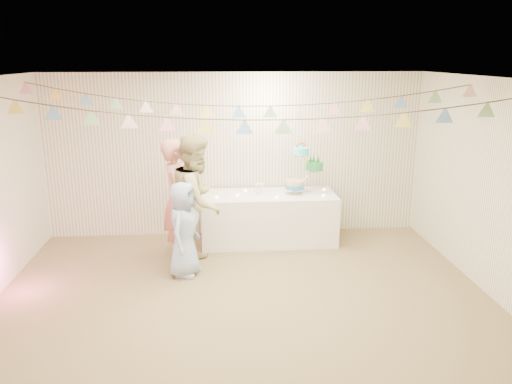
{
  "coord_description": "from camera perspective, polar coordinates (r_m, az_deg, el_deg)",
  "views": [
    {
      "loc": [
        -0.29,
        -5.35,
        2.84
      ],
      "look_at": [
        0.2,
        0.8,
        1.15
      ],
      "focal_mm": 35.0,
      "sensor_mm": 36.0,
      "label": 1
    }
  ],
  "objects": [
    {
      "name": "floor",
      "position": [
        6.06,
        -1.32,
        -12.61
      ],
      "size": [
        6.0,
        6.0,
        0.0
      ],
      "primitive_type": "plane",
      "color": "olive",
      "rests_on": "ground"
    },
    {
      "name": "ceiling",
      "position": [
        5.36,
        -1.49,
        12.75
      ],
      "size": [
        6.0,
        6.0,
        0.0
      ],
      "primitive_type": "plane",
      "color": "silver",
      "rests_on": "ground"
    },
    {
      "name": "back_wall",
      "position": [
        8.0,
        -2.4,
        4.22
      ],
      "size": [
        6.0,
        6.0,
        0.0
      ],
      "primitive_type": "plane",
      "color": "white",
      "rests_on": "ground"
    },
    {
      "name": "front_wall",
      "position": [
        3.25,
        1.13,
        -12.96
      ],
      "size": [
        6.0,
        6.0,
        0.0
      ],
      "primitive_type": "plane",
      "color": "white",
      "rests_on": "ground"
    },
    {
      "name": "right_wall",
      "position": [
        6.47,
        26.2,
        -0.07
      ],
      "size": [
        5.0,
        5.0,
        0.0
      ],
      "primitive_type": "plane",
      "color": "white",
      "rests_on": "ground"
    },
    {
      "name": "table",
      "position": [
        7.81,
        1.44,
        -2.98
      ],
      "size": [
        2.07,
        0.83,
        0.78
      ],
      "primitive_type": "cube",
      "color": "white",
      "rests_on": "floor"
    },
    {
      "name": "cake_stand",
      "position": [
        7.74,
        5.5,
        2.42
      ],
      "size": [
        0.66,
        0.39,
        0.74
      ],
      "primitive_type": null,
      "color": "silver",
      "rests_on": "table"
    },
    {
      "name": "cake_bottom",
      "position": [
        7.72,
        4.43,
        0.24
      ],
      "size": [
        0.31,
        0.31,
        0.15
      ],
      "primitive_type": null,
      "color": "teal",
      "rests_on": "cake_stand"
    },
    {
      "name": "cake_middle",
      "position": [
        7.86,
        6.68,
        2.47
      ],
      "size": [
        0.27,
        0.27,
        0.22
      ],
      "primitive_type": null,
      "color": "green",
      "rests_on": "cake_stand"
    },
    {
      "name": "cake_top_tier",
      "position": [
        7.65,
        5.14,
        4.22
      ],
      "size": [
        0.25,
        0.25,
        0.19
      ],
      "primitive_type": null,
      "color": "#51EBFF",
      "rests_on": "cake_stand"
    },
    {
      "name": "platter",
      "position": [
        7.62,
        -3.09,
        -0.56
      ],
      "size": [
        0.38,
        0.38,
        0.02
      ],
      "primitive_type": "cylinder",
      "color": "white",
      "rests_on": "table"
    },
    {
      "name": "posy",
      "position": [
        7.72,
        0.4,
        0.28
      ],
      "size": [
        0.15,
        0.15,
        0.17
      ],
      "primitive_type": null,
      "color": "white",
      "rests_on": "table"
    },
    {
      "name": "person_adult_a",
      "position": [
        7.12,
        -8.93,
        -0.9
      ],
      "size": [
        0.44,
        0.65,
        1.75
      ],
      "primitive_type": "imported",
      "rotation": [
        0.0,
        0.0,
        1.61
      ],
      "color": "tan",
      "rests_on": "floor"
    },
    {
      "name": "person_adult_b",
      "position": [
        6.85,
        -6.74,
        -1.03
      ],
      "size": [
        0.89,
        1.04,
        1.85
      ],
      "primitive_type": "imported",
      "rotation": [
        0.0,
        0.0,
        1.33
      ],
      "color": "tan",
      "rests_on": "floor"
    },
    {
      "name": "person_child",
      "position": [
        6.63,
        -8.25,
        -4.22
      ],
      "size": [
        0.58,
        0.72,
        1.28
      ],
      "primitive_type": "imported",
      "rotation": [
        0.0,
        0.0,
        1.26
      ],
      "color": "#97B0D6",
      "rests_on": "floor"
    },
    {
      "name": "bunting_back",
      "position": [
        6.47,
        -2.01,
        10.97
      ],
      "size": [
        5.6,
        1.1,
        0.4
      ],
      "primitive_type": null,
      "color": "pink",
      "rests_on": "ceiling"
    },
    {
      "name": "bunting_front",
      "position": [
        5.18,
        -1.35,
        9.56
      ],
      "size": [
        5.6,
        0.9,
        0.36
      ],
      "primitive_type": null,
      "color": "#72A5E5",
      "rests_on": "ceiling"
    },
    {
      "name": "tealight_0",
      "position": [
        7.51,
        -4.5,
        -0.56
      ],
      "size": [
        0.04,
        0.04,
        0.03
      ],
      "primitive_type": "cylinder",
      "color": "#FFD88C",
      "rests_on": "table"
    },
    {
      "name": "tealight_1",
      "position": [
        7.84,
        -1.22,
        0.17
      ],
      "size": [
        0.04,
        0.04,
        0.03
      ],
      "primitive_type": "cylinder",
      "color": "#FFD88C",
      "rests_on": "table"
    },
    {
      "name": "tealight_2",
      "position": [
        7.49,
        2.4,
        -0.56
      ],
      "size": [
        0.04,
        0.04,
        0.03
      ],
      "primitive_type": "cylinder",
      "color": "#FFD88C",
      "rests_on": "table"
    },
    {
      "name": "tealight_3",
      "position": [
        7.95,
        3.81,
        0.35
      ],
      "size": [
        0.04,
        0.04,
        0.03
      ],
      "primitive_type": "cylinder",
      "color": "#FFD88C",
      "rests_on": "table"
    },
    {
      "name": "tealight_4",
      "position": [
        7.65,
        7.72,
        -0.36
      ],
      "size": [
        0.04,
        0.04,
        0.03
      ],
      "primitive_type": "cylinder",
      "color": "#FFD88C",
      "rests_on": "table"
    },
    {
      "name": "tealight_5",
      "position": [
        7.98,
        7.79,
        0.29
      ],
      "size": [
        0.04,
        0.04,
        0.03
      ],
      "primitive_type": "cylinder",
      "color": "#FFD88C",
      "rests_on": "table"
    },
    {
      "name": "tealight_6",
      "position": [
        7.6,
        -2.13,
        -0.33
      ],
      "size": [
        0.04,
        0.04,
        0.03
      ],
      "primitive_type": "cylinder",
      "color": "#FFD88C",
      "rests_on": "table"
    }
  ]
}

